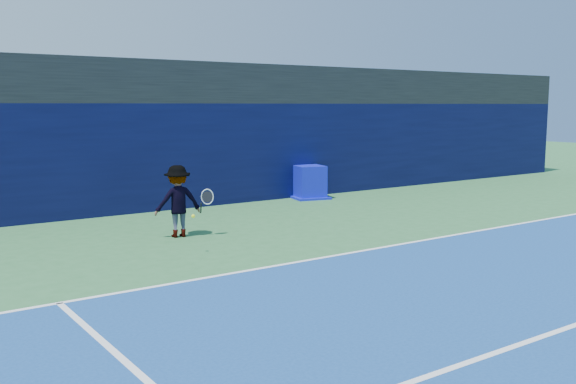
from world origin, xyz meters
The scene contains 8 objects.
ground centered at (0.00, 0.00, 0.00)m, with size 80.00×80.00×0.00m, color #2F6938.
baseline centered at (0.00, 3.00, 0.01)m, with size 24.00×0.10×0.01m, color white.
service_line centered at (0.00, -2.00, 0.01)m, with size 24.00×0.10×0.01m, color white.
stadium_band centered at (0.00, 11.50, 3.60)m, with size 36.00×3.00×1.20m, color black.
back_wall_assembly centered at (0.00, 10.50, 1.50)m, with size 36.00×1.03×3.00m.
equipment_cart centered at (4.67, 9.61, 0.48)m, with size 1.31×1.31×1.05m.
tennis_player centered at (-1.38, 6.50, 0.81)m, with size 1.30×0.76×1.62m.
tennis_ball centered at (-1.86, 4.78, 0.77)m, with size 0.07×0.07×0.07m.
Camera 1 is at (-7.52, -6.59, 2.96)m, focal length 40.00 mm.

